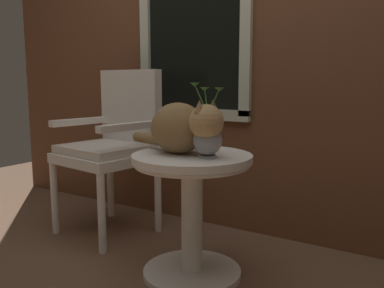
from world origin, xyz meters
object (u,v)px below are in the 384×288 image
(wicker_chair, at_px, (114,141))
(wicker_side_table, at_px, (192,196))
(pewter_vase_with_ivy, at_px, (208,136))
(cat, at_px, (182,127))

(wicker_chair, bearing_deg, wicker_side_table, -20.33)
(pewter_vase_with_ivy, bearing_deg, wicker_side_table, 162.76)
(pewter_vase_with_ivy, bearing_deg, cat, 171.87)
(wicker_side_table, xyz_separation_m, cat, (-0.05, -0.01, 0.33))
(wicker_chair, height_order, cat, wicker_chair)
(wicker_chair, xyz_separation_m, pewter_vase_with_ivy, (0.87, -0.31, 0.13))
(wicker_side_table, distance_m, wicker_chair, 0.83)
(wicker_side_table, distance_m, pewter_vase_with_ivy, 0.32)
(wicker_chair, height_order, pewter_vase_with_ivy, wicker_chair)
(wicker_side_table, xyz_separation_m, pewter_vase_with_ivy, (0.10, -0.03, 0.31))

